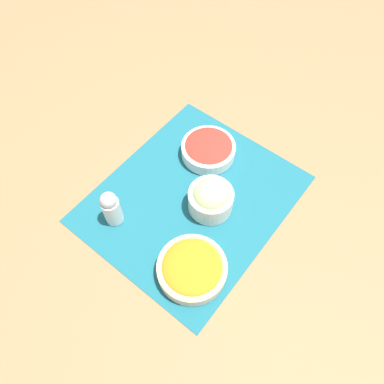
# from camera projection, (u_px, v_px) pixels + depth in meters

# --- Properties ---
(ground_plane) EXTENTS (3.00, 3.00, 0.00)m
(ground_plane) POSITION_uv_depth(u_px,v_px,m) (192.00, 199.00, 1.00)
(ground_plane) COLOR olive
(placemat) EXTENTS (0.53, 0.45, 0.00)m
(placemat) POSITION_uv_depth(u_px,v_px,m) (192.00, 198.00, 0.99)
(placemat) COLOR #195B6B
(placemat) RESTS_ON ground_plane
(tomato_bowl) EXTENTS (0.15, 0.15, 0.05)m
(tomato_bowl) POSITION_uv_depth(u_px,v_px,m) (208.00, 148.00, 1.05)
(tomato_bowl) COLOR white
(tomato_bowl) RESTS_ON placemat
(cucumber_bowl) EXTENTS (0.12, 0.12, 0.09)m
(cucumber_bowl) POSITION_uv_depth(u_px,v_px,m) (211.00, 198.00, 0.94)
(cucumber_bowl) COLOR silver
(cucumber_bowl) RESTS_ON placemat
(carrot_bowl) EXTENTS (0.16, 0.16, 0.05)m
(carrot_bowl) POSITION_uv_depth(u_px,v_px,m) (192.00, 268.00, 0.86)
(carrot_bowl) COLOR beige
(carrot_bowl) RESTS_ON placemat
(pepper_shaker) EXTENTS (0.05, 0.05, 0.11)m
(pepper_shaker) POSITION_uv_depth(u_px,v_px,m) (111.00, 208.00, 0.91)
(pepper_shaker) COLOR silver
(pepper_shaker) RESTS_ON placemat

